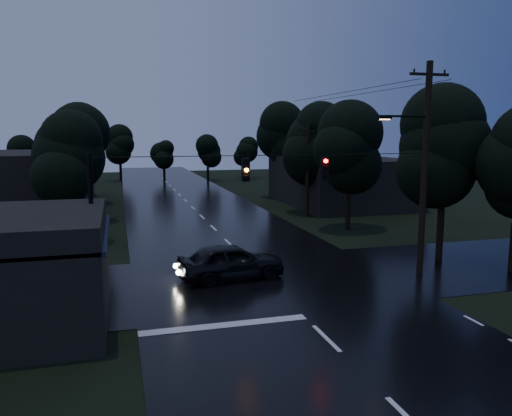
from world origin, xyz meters
name	(u,v)px	position (x,y,z in m)	size (l,w,h in m)	color
main_road	(202,217)	(0.00, 30.00, 0.00)	(12.00, 120.00, 0.02)	black
cross_street	(266,279)	(0.00, 12.00, 0.00)	(60.00, 9.00, 0.02)	black
building_far_right	(340,181)	(14.00, 34.00, 2.20)	(10.00, 14.00, 4.40)	black
building_far_left	(32,180)	(-14.00, 40.00, 2.50)	(10.00, 16.00, 5.00)	black
utility_pole_main	(423,165)	(7.41, 11.00, 5.26)	(3.50, 0.30, 10.00)	black
utility_pole_far	(308,169)	(8.30, 28.00, 3.88)	(2.00, 0.30, 7.50)	black
anchor_pole_left	(92,228)	(-7.50, 11.00, 3.00)	(0.18, 0.18, 6.00)	black
span_signals	(285,168)	(0.56, 10.99, 5.24)	(15.00, 0.37, 1.12)	black
tree_corner_near	(445,147)	(10.00, 13.00, 5.99)	(4.48, 4.48, 9.44)	black
tree_left_a	(72,158)	(-9.00, 22.00, 5.24)	(3.92, 3.92, 8.26)	black
tree_left_b	(72,148)	(-9.60, 30.00, 5.62)	(4.20, 4.20, 8.85)	black
tree_left_c	(74,141)	(-10.20, 40.00, 5.99)	(4.48, 4.48, 9.44)	black
tree_right_a	(350,149)	(9.00, 22.00, 5.62)	(4.20, 4.20, 8.85)	black
tree_right_b	(314,142)	(9.60, 30.00, 5.99)	(4.48, 4.48, 9.44)	black
tree_right_c	(283,136)	(10.20, 40.00, 6.37)	(4.76, 4.76, 10.03)	black
car	(231,261)	(-1.53, 12.51, 0.85)	(2.00, 4.97, 1.69)	black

